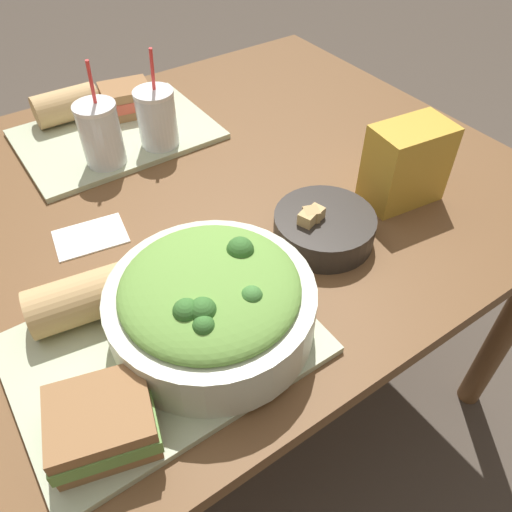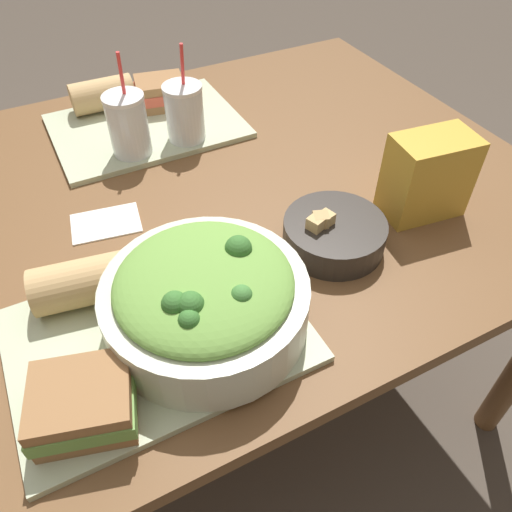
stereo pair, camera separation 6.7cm
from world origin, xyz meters
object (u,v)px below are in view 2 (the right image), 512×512
at_px(sandwich_far, 160,92).
at_px(baguette_far, 103,94).
at_px(sandwich_near, 83,403).
at_px(drink_cup_dark, 128,126).
at_px(napkin_folded, 106,223).
at_px(salad_bowl, 205,297).
at_px(chip_bag, 427,176).
at_px(baguette_near, 92,281).
at_px(drink_cup_red, 185,114).
at_px(soup_bowl, 334,233).

height_order(sandwich_far, baguette_far, baguette_far).
bearing_deg(sandwich_near, drink_cup_dark, 83.16).
bearing_deg(napkin_folded, salad_bowl, -76.11).
relative_size(sandwich_near, sandwich_far, 1.14).
bearing_deg(salad_bowl, chip_bag, 9.00).
bearing_deg(baguette_near, sandwich_far, -19.68).
relative_size(baguette_far, chip_bag, 0.94).
height_order(sandwich_near, drink_cup_red, drink_cup_red).
relative_size(baguette_far, napkin_folded, 1.07).
xyz_separation_m(salad_bowl, sandwich_far, (0.16, 0.66, -0.02)).
xyz_separation_m(chip_bag, napkin_folded, (-0.54, 0.23, -0.08)).
distance_m(drink_cup_dark, chip_bag, 0.60).
relative_size(soup_bowl, sandwich_far, 1.34).
distance_m(drink_cup_dark, drink_cup_red, 0.12).
height_order(soup_bowl, drink_cup_dark, drink_cup_dark).
relative_size(sandwich_far, chip_bag, 0.86).
distance_m(baguette_near, drink_cup_dark, 0.41).
bearing_deg(soup_bowl, salad_bowl, -166.22).
bearing_deg(napkin_folded, baguette_near, -108.21).
bearing_deg(sandwich_near, sandwich_far, 79.61).
bearing_deg(drink_cup_red, napkin_folded, -141.39).
distance_m(sandwich_far, drink_cup_red, 0.17).
xyz_separation_m(salad_bowl, baguette_far, (0.04, 0.70, -0.02)).
height_order(baguette_near, sandwich_far, baguette_near).
xyz_separation_m(baguette_near, drink_cup_red, (0.29, 0.37, 0.02)).
bearing_deg(drink_cup_dark, napkin_folded, -120.97).
height_order(sandwich_near, drink_cup_dark, drink_cup_dark).
distance_m(baguette_near, sandwich_far, 0.61).
relative_size(baguette_far, drink_cup_dark, 0.67).
relative_size(sandwich_far, drink_cup_dark, 0.61).
xyz_separation_m(sandwich_far, chip_bag, (0.30, -0.58, 0.03)).
height_order(sandwich_far, drink_cup_dark, drink_cup_dark).
relative_size(soup_bowl, baguette_far, 1.22).
distance_m(sandwich_near, sandwich_far, 0.81).
relative_size(sandwich_far, baguette_far, 0.91).
height_order(salad_bowl, sandwich_far, salad_bowl).
height_order(soup_bowl, baguette_far, baguette_far).
height_order(baguette_near, drink_cup_red, drink_cup_red).
relative_size(baguette_near, napkin_folded, 1.32).
distance_m(soup_bowl, drink_cup_dark, 0.48).
height_order(salad_bowl, napkin_folded, salad_bowl).
xyz_separation_m(baguette_near, napkin_folded, (0.06, 0.18, -0.05)).
distance_m(sandwich_far, drink_cup_dark, 0.21).
bearing_deg(chip_bag, baguette_near, -177.66).
bearing_deg(napkin_folded, chip_bag, -23.06).
bearing_deg(sandwich_near, baguette_near, 88.28).
xyz_separation_m(baguette_far, drink_cup_dark, (0.00, -0.21, 0.02)).
distance_m(sandwich_far, napkin_folded, 0.43).
height_order(drink_cup_dark, chip_bag, drink_cup_dark).
height_order(baguette_far, drink_cup_red, drink_cup_red).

